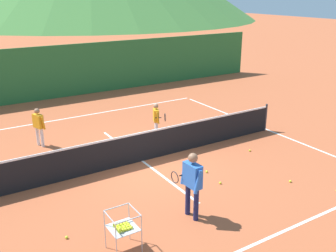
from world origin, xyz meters
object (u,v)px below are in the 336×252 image
(tennis_net, at_px, (142,146))
(student_0, at_px, (38,124))
(instructor, at_px, (192,180))
(student_1, at_px, (156,118))
(tennis_ball_3, at_px, (67,237))
(tennis_ball_2, at_px, (250,150))
(tennis_ball_7, at_px, (207,172))
(ball_cart, at_px, (123,227))
(tennis_ball_0, at_px, (220,183))
(tennis_ball_5, at_px, (290,181))

(tennis_net, xyz_separation_m, student_0, (-2.39, 2.97, 0.32))
(instructor, relative_size, student_1, 1.28)
(student_1, xyz_separation_m, tennis_ball_3, (-4.73, -4.22, -0.74))
(tennis_ball_2, bearing_deg, tennis_ball_7, -166.90)
(student_0, distance_m, student_1, 4.07)
(tennis_ball_3, height_order, tennis_ball_7, same)
(tennis_ball_3, bearing_deg, tennis_ball_7, 11.84)
(instructor, height_order, student_0, instructor)
(tennis_net, bearing_deg, ball_cart, -123.24)
(student_1, xyz_separation_m, ball_cart, (-3.85, -5.24, -0.19))
(student_1, bearing_deg, tennis_ball_0, -94.18)
(student_0, relative_size, ball_cart, 1.51)
(instructor, relative_size, ball_cart, 1.83)
(tennis_net, height_order, instructor, instructor)
(tennis_net, xyz_separation_m, tennis_ball_3, (-3.31, -2.69, -0.47))
(student_1, relative_size, ball_cart, 1.43)
(ball_cart, relative_size, tennis_ball_5, 13.22)
(student_0, relative_size, tennis_ball_7, 19.97)
(tennis_ball_0, bearing_deg, tennis_net, 114.21)
(ball_cart, height_order, tennis_ball_3, ball_cart)
(tennis_ball_3, relative_size, tennis_ball_7, 1.00)
(ball_cart, bearing_deg, instructor, 8.89)
(tennis_net, bearing_deg, student_0, 128.82)
(instructor, distance_m, ball_cart, 1.98)
(student_1, height_order, tennis_ball_2, student_1)
(ball_cart, relative_size, tennis_ball_0, 13.22)
(instructor, xyz_separation_m, tennis_ball_2, (3.94, 2.19, -0.95))
(tennis_ball_2, xyz_separation_m, tennis_ball_7, (-2.20, -0.51, 0.00))
(ball_cart, distance_m, tennis_ball_2, 6.39)
(student_1, distance_m, tennis_ball_5, 5.25)
(tennis_net, height_order, tennis_ball_7, tennis_net)
(tennis_net, xyz_separation_m, tennis_ball_0, (1.12, -2.50, -0.47))
(tennis_ball_5, bearing_deg, student_0, 129.18)
(tennis_net, distance_m, tennis_ball_0, 2.78)
(student_1, height_order, tennis_ball_5, student_1)
(tennis_ball_3, bearing_deg, student_0, 80.70)
(tennis_net, xyz_separation_m, ball_cart, (-2.43, -3.71, 0.08))
(instructor, bearing_deg, tennis_ball_7, 43.90)
(tennis_net, height_order, ball_cart, tennis_net)
(instructor, xyz_separation_m, tennis_ball_0, (1.64, 0.92, -0.95))
(instructor, height_order, ball_cart, instructor)
(tennis_ball_3, bearing_deg, tennis_ball_5, -7.16)
(tennis_net, bearing_deg, tennis_ball_3, -140.95)
(ball_cart, relative_size, tennis_ball_2, 13.22)
(tennis_ball_0, bearing_deg, ball_cart, -161.09)
(student_0, xyz_separation_m, tennis_ball_5, (5.24, -6.43, -0.78))
(student_0, height_order, tennis_ball_7, student_0)
(student_0, bearing_deg, tennis_net, -51.18)
(tennis_net, relative_size, tennis_ball_0, 158.27)
(tennis_net, distance_m, instructor, 3.49)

